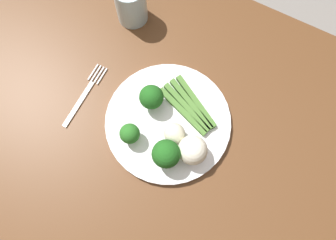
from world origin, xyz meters
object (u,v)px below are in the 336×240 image
cauliflower_front (193,150)px  cauliflower_outer_edge (175,133)px  broccoli_front_left (166,154)px  broccoli_back_right (130,134)px  broccoli_near_center (151,97)px  fork (85,95)px  dining_table (136,129)px  water_glass (131,3)px  plate (168,122)px  asparagus_bundle (189,106)px

cauliflower_front → cauliflower_outer_edge: 0.05m
broccoli_front_left → broccoli_back_right: 0.09m
broccoli_near_center → broccoli_front_left: broccoli_front_left is taller
cauliflower_front → fork: bearing=178.5°
broccoli_front_left → dining_table: bearing=157.1°
broccoli_near_center → cauliflower_front: 0.14m
dining_table → cauliflower_outer_edge: cauliflower_outer_edge is taller
broccoli_near_center → water_glass: 0.24m
dining_table → plate: (0.08, 0.02, 0.12)m
broccoli_back_right → fork: size_ratio=0.31×
broccoli_front_left → cauliflower_front: (0.04, 0.03, -0.01)m
asparagus_bundle → fork: asparagus_bundle is taller
water_glass → dining_table: bearing=-60.5°
asparagus_bundle → broccoli_near_center: bearing=45.5°
broccoli_near_center → cauliflower_outer_edge: size_ratio=1.42×
broccoli_back_right → water_glass: (-0.16, 0.27, 0.00)m
plate → broccoli_near_center: bearing=159.3°
cauliflower_front → water_glass: size_ratio=0.61×
asparagus_bundle → broccoli_near_center: (-0.07, -0.03, 0.03)m
plate → water_glass: (-0.21, 0.20, 0.04)m
dining_table → plate: plate is taller
broccoli_front_left → water_glass: water_glass is taller
broccoli_front_left → cauliflower_front: broccoli_front_left is taller
fork → water_glass: bearing=0.8°
dining_table → broccoli_back_right: 0.16m
broccoli_near_center → water_glass: water_glass is taller
broccoli_front_left → cauliflower_front: bearing=39.1°
plate → fork: 0.20m
cauliflower_front → asparagus_bundle: bearing=120.5°
asparagus_bundle → broccoli_back_right: size_ratio=2.86×
broccoli_back_right → plate: bearing=53.8°
broccoli_back_right → cauliflower_outer_edge: size_ratio=1.15×
plate → dining_table: bearing=-162.9°
fork → dining_table: bearing=-87.8°
plate → cauliflower_front: cauliflower_front is taller
cauliflower_front → water_glass: bearing=139.8°
broccoli_near_center → broccoli_back_right: size_ratio=1.23×
broccoli_back_right → broccoli_front_left: bearing=-2.2°
broccoli_front_left → fork: broccoli_front_left is taller
broccoli_front_left → fork: 0.24m
broccoli_back_right → cauliflower_front: bearing=13.5°
dining_table → broccoli_back_right: (0.03, -0.05, 0.15)m
broccoli_near_center → cauliflower_front: (0.13, -0.06, -0.01)m
dining_table → broccoli_front_left: (0.11, -0.05, 0.16)m
dining_table → asparagus_bundle: bearing=35.2°
broccoli_front_left → broccoli_back_right: bearing=177.8°
broccoli_front_left → cauliflower_outer_edge: size_ratio=1.58×
cauliflower_front → broccoli_front_left: bearing=-140.9°
dining_table → cauliflower_front: (0.16, -0.01, 0.15)m
cauliflower_outer_edge → water_glass: 0.33m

